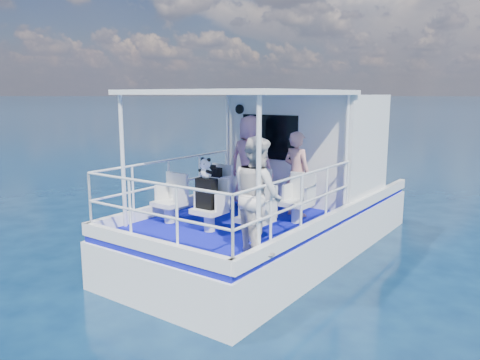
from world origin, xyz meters
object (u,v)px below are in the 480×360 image
(backpack_center, at_px, (207,193))
(panda, at_px, (206,168))
(passenger_stbd_aft, at_px, (257,195))
(passenger_port_fwd, at_px, (251,161))

(backpack_center, height_order, panda, panda)
(passenger_stbd_aft, bearing_deg, passenger_port_fwd, -23.53)
(passenger_stbd_aft, height_order, panda, passenger_stbd_aft)
(passenger_stbd_aft, distance_m, panda, 1.30)
(passenger_stbd_aft, bearing_deg, backpack_center, 13.57)
(passenger_stbd_aft, distance_m, backpack_center, 1.30)
(passenger_port_fwd, bearing_deg, passenger_stbd_aft, 115.72)
(backpack_center, bearing_deg, passenger_port_fwd, 102.84)
(passenger_port_fwd, height_order, passenger_stbd_aft, passenger_port_fwd)
(passenger_stbd_aft, height_order, backpack_center, passenger_stbd_aft)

